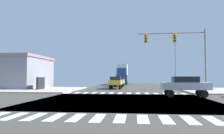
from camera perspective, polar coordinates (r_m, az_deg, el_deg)
ground at (r=16.98m, az=3.06°, el=-8.99°), size 90.00×90.00×0.05m
sidewalk_corner_nw at (r=32.07m, az=-19.69°, el=-5.67°), size 12.00×12.00×0.14m
crosswalk_near at (r=9.79m, az=-0.79°, el=-13.54°), size 13.50×2.00×0.01m
crosswalk_far at (r=24.25m, az=3.39°, el=-7.01°), size 13.50×2.00×0.01m
traffic_signal_mast at (r=24.40m, az=17.57°, el=5.44°), size 7.30×0.55×7.06m
street_lamp at (r=36.88m, az=16.29°, el=2.53°), size 1.78×0.32×8.61m
bank_building at (r=37.91m, az=-26.10°, el=-1.29°), size 13.19×9.86×5.12m
sedan_crossing_2 at (r=39.64m, az=1.91°, el=-3.70°), size 1.80×4.30×1.88m
sedan_queued_3 at (r=20.89m, az=19.03°, el=-4.52°), size 4.30×1.80×1.88m
box_truck_leading_1 at (r=49.93m, az=2.77°, el=-1.82°), size 2.40×7.20×4.85m
sedan_trailing_4 at (r=32.68m, az=1.01°, el=-3.93°), size 1.80×4.30×1.88m
sedan_middle_5 at (r=57.42m, az=3.21°, el=-3.37°), size 1.80×4.30×1.88m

